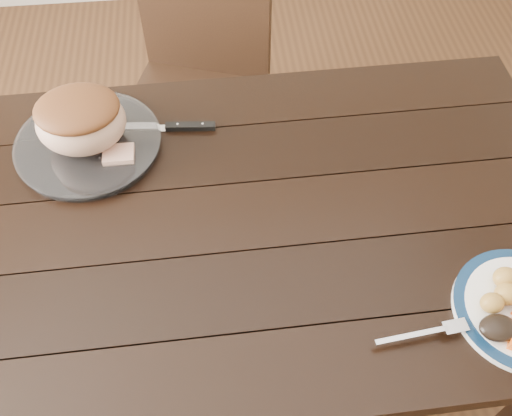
{
  "coord_description": "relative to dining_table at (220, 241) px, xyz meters",
  "views": [
    {
      "loc": [
        0.01,
        -0.72,
        1.74
      ],
      "look_at": [
        0.08,
        -0.02,
        0.8
      ],
      "focal_mm": 40.0,
      "sensor_mm": 36.0,
      "label": 1
    }
  ],
  "objects": [
    {
      "name": "ground",
      "position": [
        -0.0,
        0.0,
        -0.66
      ],
      "size": [
        4.0,
        4.0,
        0.0
      ],
      "primitive_type": "plane",
      "color": "#472B16",
      "rests_on": "ground"
    },
    {
      "name": "dining_table",
      "position": [
        0.0,
        0.0,
        0.0
      ],
      "size": [
        1.62,
        0.93,
        0.75
      ],
      "rotation": [
        0.0,
        0.0,
        0.02
      ],
      "color": "black",
      "rests_on": "ground"
    },
    {
      "name": "chair_far",
      "position": [
        -0.03,
        0.73,
        -0.13
      ],
      "size": [
        0.54,
        0.54,
        0.93
      ],
      "rotation": [
        0.0,
        0.0,
        2.81
      ],
      "color": "black",
      "rests_on": "ground"
    },
    {
      "name": "serving_platter",
      "position": [
        -0.29,
        0.24,
        0.1
      ],
      "size": [
        0.33,
        0.33,
        0.02
      ],
      "primitive_type": "cylinder",
      "color": "white",
      "rests_on": "dining_table"
    },
    {
      "name": "roasted_potatoes",
      "position": [
        0.52,
        -0.25,
        0.13
      ],
      "size": [
        0.09,
        0.09,
        0.04
      ],
      "color": "gold",
      "rests_on": "dinner_plate"
    },
    {
      "name": "dark_mushroom",
      "position": [
        0.49,
        -0.32,
        0.13
      ],
      "size": [
        0.07,
        0.05,
        0.03
      ],
      "primitive_type": "ellipsoid",
      "color": "black",
      "rests_on": "dinner_plate"
    },
    {
      "name": "fork",
      "position": [
        0.37,
        -0.31,
        0.11
      ],
      "size": [
        0.18,
        0.04,
        0.0
      ],
      "rotation": [
        0.0,
        0.0,
        0.11
      ],
      "color": "silver",
      "rests_on": "dinner_plate"
    },
    {
      "name": "roast_joint",
      "position": [
        -0.29,
        0.24,
        0.17
      ],
      "size": [
        0.2,
        0.17,
        0.13
      ],
      "primitive_type": "ellipsoid",
      "color": "tan",
      "rests_on": "serving_platter"
    },
    {
      "name": "cut_slice",
      "position": [
        -0.21,
        0.18,
        0.12
      ],
      "size": [
        0.07,
        0.06,
        0.02
      ],
      "primitive_type": "cube",
      "rotation": [
        0.0,
        0.0,
        -0.0
      ],
      "color": "tan",
      "rests_on": "serving_platter"
    },
    {
      "name": "carving_knife",
      "position": [
        -0.09,
        0.28,
        0.1
      ],
      "size": [
        0.32,
        0.05,
        0.01
      ],
      "rotation": [
        0.0,
        0.0,
        -0.09
      ],
      "color": "silver",
      "rests_on": "dining_table"
    }
  ]
}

